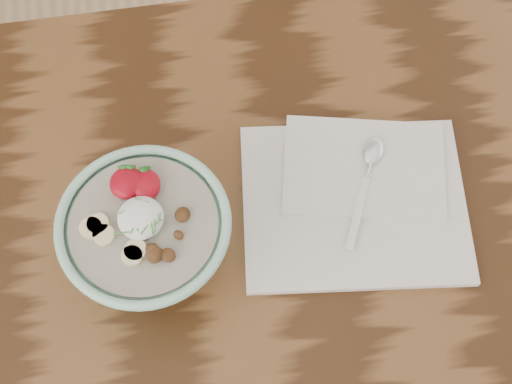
{
  "coord_description": "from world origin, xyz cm",
  "views": [
    {
      "loc": [
        8.28,
        -25.7,
        159.31
      ],
      "look_at": [
        13.4,
        7.18,
        86.7
      ],
      "focal_mm": 50.0,
      "sensor_mm": 36.0,
      "label": 1
    }
  ],
  "objects": [
    {
      "name": "napkin",
      "position": [
        26.86,
        9.63,
        75.73
      ],
      "size": [
        30.9,
        26.63,
        1.75
      ],
      "rotation": [
        0.0,
        0.0,
        -0.11
      ],
      "color": "silver",
      "rests_on": "table"
    },
    {
      "name": "breakfast_bowl",
      "position": [
        0.4,
        5.74,
        81.74
      ],
      "size": [
        19.84,
        19.84,
        13.13
      ],
      "rotation": [
        0.0,
        0.0,
        -0.08
      ],
      "color": "#9CD2B8",
      "rests_on": "table"
    },
    {
      "name": "table",
      "position": [
        0.0,
        0.0,
        65.7
      ],
      "size": [
        160.0,
        90.0,
        75.0
      ],
      "color": "#361E0D",
      "rests_on": "ground"
    },
    {
      "name": "spoon",
      "position": [
        29.15,
        12.98,
        77.11
      ],
      "size": [
        8.52,
        15.63,
        0.86
      ],
      "rotation": [
        0.0,
        0.0,
        -0.43
      ],
      "color": "silver",
      "rests_on": "napkin"
    }
  ]
}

